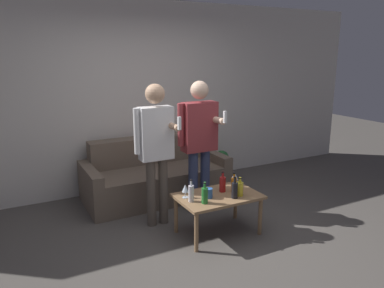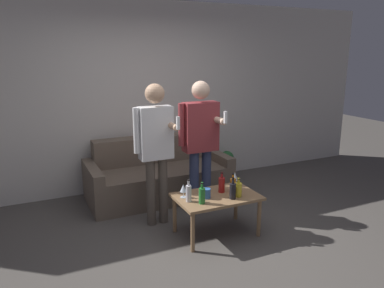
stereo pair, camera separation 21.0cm
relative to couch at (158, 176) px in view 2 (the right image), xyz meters
name	(u,v)px [view 2 (the right image)]	position (x,y,z in m)	size (l,w,h in m)	color
ground_plane	(207,247)	(-0.04, -1.60, -0.29)	(16.00, 16.00, 0.00)	#514C47
wall_back	(141,97)	(-0.04, 0.52, 1.06)	(8.00, 0.06, 2.70)	silver
couch	(158,176)	(0.00, 0.00, 0.00)	(1.94, 0.90, 0.81)	#6B5B4C
coffee_table	(217,200)	(0.19, -1.37, 0.11)	(0.90, 0.58, 0.46)	#8E6B47
bottle_orange	(222,184)	(0.29, -1.30, 0.26)	(0.07, 0.07, 0.23)	#B21E1E
bottle_green	(202,195)	(-0.05, -1.50, 0.26)	(0.07, 0.07, 0.23)	#23752D
bottle_dark	(233,191)	(0.30, -1.53, 0.26)	(0.07, 0.07, 0.24)	black
bottle_yellow	(238,189)	(0.39, -1.49, 0.25)	(0.08, 0.08, 0.21)	yellow
bottle_red	(189,193)	(-0.15, -1.39, 0.26)	(0.06, 0.06, 0.24)	silver
bottle_clear	(233,185)	(0.40, -1.37, 0.25)	(0.06, 0.06, 0.22)	orange
wine_glass_near	(183,189)	(-0.16, -1.27, 0.27)	(0.07, 0.07, 0.15)	silver
wine_glass_far	(235,177)	(0.53, -1.19, 0.27)	(0.08, 0.08, 0.16)	silver
cup_on_table	(206,193)	(0.06, -1.38, 0.22)	(0.09, 0.09, 0.11)	#3366B2
person_standing_left	(156,142)	(-0.31, -0.84, 0.70)	(0.45, 0.42, 1.65)	brown
person_standing_right	(200,137)	(0.30, -0.74, 0.68)	(0.50, 0.43, 1.65)	navy
potted_plant	(227,164)	(1.26, 0.25, -0.05)	(0.23, 0.23, 0.45)	#4C4C51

